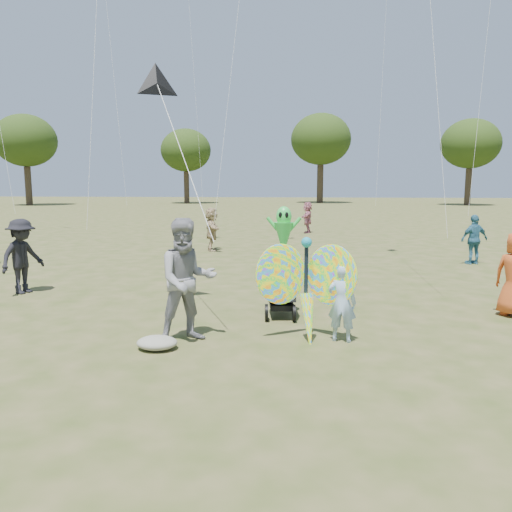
{
  "coord_description": "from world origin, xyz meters",
  "views": [
    {
      "loc": [
        0.74,
        -7.27,
        2.39
      ],
      "look_at": [
        -0.2,
        1.5,
        1.1
      ],
      "focal_mm": 35.0,
      "sensor_mm": 36.0,
      "label": 1
    }
  ],
  "objects": [
    {
      "name": "crowd_b",
      "position": [
        -5.46,
        2.85,
        0.82
      ],
      "size": [
        0.91,
        1.19,
        1.63
      ],
      "primitive_type": "imported",
      "rotation": [
        0.0,
        0.0,
        1.25
      ],
      "color": "black",
      "rests_on": "ground"
    },
    {
      "name": "ground",
      "position": [
        0.0,
        0.0,
        0.0
      ],
      "size": [
        160.0,
        160.0,
        0.0
      ],
      "primitive_type": "plane",
      "color": "#51592B",
      "rests_on": "ground"
    },
    {
      "name": "alien_kite",
      "position": [
        0.01,
        7.08,
        0.97
      ],
      "size": [
        1.12,
        0.69,
        1.74
      ],
      "color": "green",
      "rests_on": "ground"
    },
    {
      "name": "child_girl",
      "position": [
        1.25,
        0.17,
        0.6
      ],
      "size": [
        0.49,
        0.38,
        1.19
      ],
      "primitive_type": "imported",
      "rotation": [
        0.0,
        0.0,
        2.91
      ],
      "color": "#9EBFE0",
      "rests_on": "ground"
    },
    {
      "name": "crowd_c",
      "position": [
        5.62,
        8.04,
        0.74
      ],
      "size": [
        0.94,
        0.64,
        1.48
      ],
      "primitive_type": "imported",
      "rotation": [
        0.0,
        0.0,
        3.5
      ],
      "color": "teal",
      "rests_on": "ground"
    },
    {
      "name": "delta_kite_rig",
      "position": [
        -1.99,
        1.73,
        4.12
      ],
      "size": [
        1.78,
        2.01,
        3.05
      ],
      "color": "black",
      "rests_on": "ground"
    },
    {
      "name": "butterfly_kite",
      "position": [
        0.72,
        0.17,
        0.81
      ],
      "size": [
        1.74,
        0.75,
        1.79
      ],
      "color": "#F7275D",
      "rests_on": "ground"
    },
    {
      "name": "tree_line",
      "position": [
        3.67,
        44.99,
        6.86
      ],
      "size": [
        91.78,
        33.6,
        10.79
      ],
      "color": "#3A2D21",
      "rests_on": "ground"
    },
    {
      "name": "grey_bag",
      "position": [
        -1.44,
        -0.48,
        0.09
      ],
      "size": [
        0.59,
        0.49,
        0.19
      ],
      "primitive_type": "ellipsoid",
      "color": "gray",
      "rests_on": "ground"
    },
    {
      "name": "crowd_j",
      "position": [
        0.65,
        17.09,
        0.75
      ],
      "size": [
        0.56,
        1.43,
        1.5
      ],
      "primitive_type": "imported",
      "rotation": [
        0.0,
        0.0,
        4.62
      ],
      "color": "#B66879",
      "rests_on": "ground"
    },
    {
      "name": "crowd_d",
      "position": [
        -2.71,
        10.18,
        0.77
      ],
      "size": [
        0.77,
        1.5,
        1.54
      ],
      "primitive_type": "imported",
      "rotation": [
        0.0,
        0.0,
        1.8
      ],
      "color": "tan",
      "rests_on": "ground"
    },
    {
      "name": "adult_man",
      "position": [
        -1.08,
        -0.04,
        0.94
      ],
      "size": [
        1.14,
        1.05,
        1.88
      ],
      "primitive_type": "imported",
      "rotation": [
        0.0,
        0.0,
        0.47
      ],
      "color": "gray",
      "rests_on": "ground"
    },
    {
      "name": "jogging_stroller",
      "position": [
        0.26,
        1.58,
        0.61
      ],
      "size": [
        0.57,
        1.08,
        1.09
      ],
      "rotation": [
        0.0,
        0.0,
        0.12
      ],
      "color": "black",
      "rests_on": "ground"
    }
  ]
}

